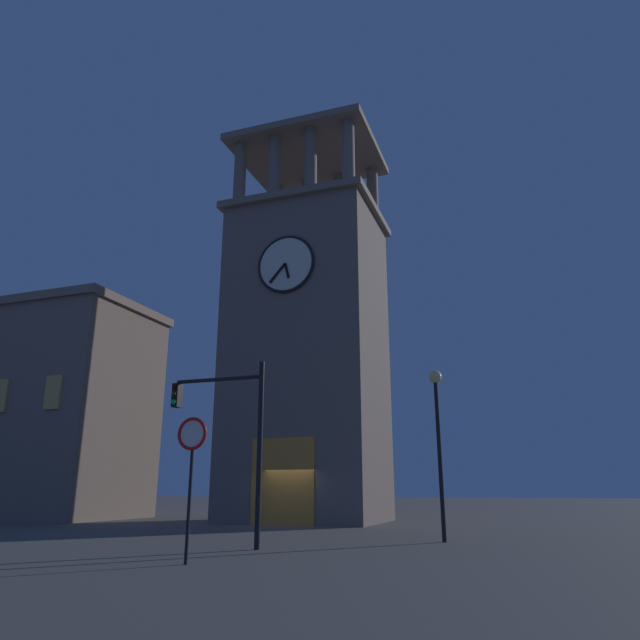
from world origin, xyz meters
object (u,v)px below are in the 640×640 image
Objects in this scene: clocktower at (308,348)px; traffic_signal_near at (230,423)px; adjacent_wing_building at (3,413)px; street_lamp at (438,421)px; no_horn_sign at (192,447)px.

traffic_signal_near is at bearing 101.12° from clocktower.
adjacent_wing_building reaches higher than street_lamp.
clocktower is 13.75m from street_lamp.
traffic_signal_near is at bearing -75.15° from no_horn_sign.
clocktower is 1.26× the size of adjacent_wing_building.
street_lamp reaches higher than traffic_signal_near.
adjacent_wing_building is 25.57m from traffic_signal_near.
traffic_signal_near is at bearing 36.18° from street_lamp.
adjacent_wing_building is at bearing -33.73° from no_horn_sign.
no_horn_sign is (-0.95, 3.58, -0.94)m from traffic_signal_near.
street_lamp is at bearing -143.82° from traffic_signal_near.
adjacent_wing_building is at bearing -15.77° from street_lamp.
adjacent_wing_building is 3.53× the size of traffic_signal_near.
clocktower is 15.04m from traffic_signal_near.
clocktower is 4.44× the size of traffic_signal_near.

